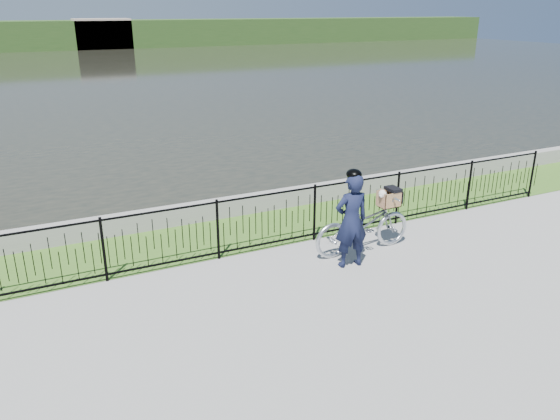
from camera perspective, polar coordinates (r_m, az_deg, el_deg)
ground at (r=9.20m, az=2.98°, el=-7.78°), size 120.00×120.00×0.00m
grass_strip at (r=11.32m, az=-3.35°, el=-2.15°), size 60.00×2.00×0.01m
water at (r=40.51m, az=-20.67°, el=13.00°), size 120.00×120.00×0.00m
quay_wall at (r=12.12m, az=-5.19°, el=0.34°), size 60.00×0.30×0.40m
fence at (r=10.25m, az=-1.25°, el=-1.14°), size 14.00×0.06×1.15m
far_treeline at (r=67.25m, az=-23.49°, el=16.40°), size 120.00×6.00×3.00m
far_building_right at (r=66.39m, az=-18.05°, el=17.10°), size 6.00×3.00×3.20m
bicycle_rig at (r=10.30m, az=8.69°, el=-1.49°), size 2.02×0.70×1.19m
cyclist at (r=9.56m, az=7.47°, el=-1.00°), size 0.66×0.46×1.78m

